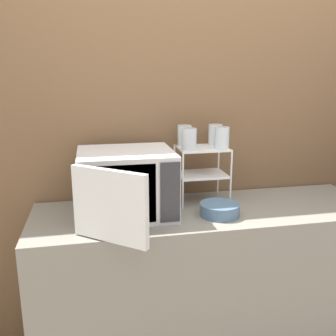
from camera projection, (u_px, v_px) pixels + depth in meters
name	position (u px, v px, depth m)	size (l,w,h in m)	color
wall_back	(194.00, 129.00, 2.28)	(8.00, 0.06, 2.60)	brown
counter	(207.00, 283.00, 2.17)	(1.91, 0.59, 0.90)	gray
microwave	(126.00, 184.00, 1.94)	(0.51, 0.68, 0.34)	silver
dish_rack	(202.00, 163.00, 2.14)	(0.29, 0.22, 0.32)	white
glass_front_left	(189.00, 139.00, 2.02)	(0.08, 0.08, 0.12)	silver
glass_back_right	(215.00, 135.00, 2.18)	(0.08, 0.08, 0.12)	silver
glass_front_right	(222.00, 138.00, 2.07)	(0.08, 0.08, 0.12)	silver
glass_back_left	(185.00, 136.00, 2.14)	(0.08, 0.08, 0.12)	silver
bowl	(220.00, 210.00, 1.96)	(0.21, 0.21, 0.06)	slate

